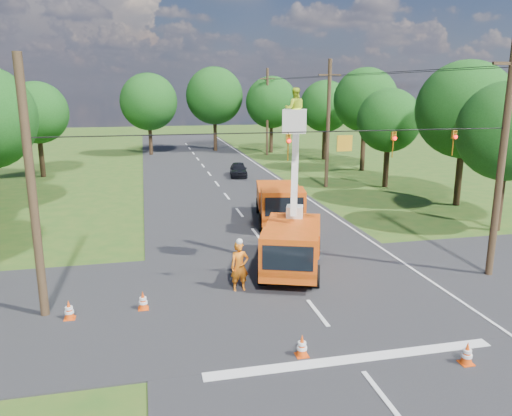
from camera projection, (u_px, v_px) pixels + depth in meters
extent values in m
plane|color=#295218|center=(227.00, 197.00, 36.82)|extent=(140.00, 140.00, 0.00)
cube|color=black|center=(227.00, 197.00, 36.82)|extent=(12.00, 100.00, 0.06)
cube|color=black|center=(301.00, 292.00, 19.76)|extent=(56.00, 10.00, 0.07)
cube|color=silver|center=(353.00, 360.00, 14.83)|extent=(9.00, 0.45, 0.02)
cube|color=silver|center=(299.00, 193.00, 38.01)|extent=(0.12, 90.00, 0.02)
cube|color=#EB4A10|center=(292.00, 253.00, 22.06)|extent=(4.20, 6.55, 0.46)
cube|color=#EB4A10|center=(289.00, 252.00, 19.75)|extent=(2.71, 2.40, 1.54)
cube|color=black|center=(288.00, 258.00, 18.90)|extent=(1.85, 0.72, 0.97)
cube|color=#EB4A10|center=(293.00, 234.00, 22.70)|extent=(3.55, 4.38, 1.02)
cylinder|color=black|center=(263.00, 274.00, 20.38)|extent=(0.63, 1.00, 0.94)
cylinder|color=black|center=(316.00, 276.00, 20.12)|extent=(0.63, 1.00, 0.94)
cylinder|color=black|center=(272.00, 245.00, 24.13)|extent=(0.63, 1.00, 0.94)
cylinder|color=black|center=(316.00, 246.00, 23.87)|extent=(0.63, 1.00, 0.94)
cube|color=silver|center=(295.00, 212.00, 23.60)|extent=(0.98, 0.98, 0.56)
cube|color=silver|center=(295.00, 166.00, 22.53)|extent=(0.73, 1.39, 4.45)
cube|color=silver|center=(295.00, 121.00, 20.99)|extent=(1.25, 1.25, 0.97)
imported|color=#C6E526|center=(295.00, 109.00, 20.87)|extent=(0.98, 0.84, 1.73)
cube|color=#EB4A10|center=(279.00, 209.00, 29.97)|extent=(3.54, 6.82, 0.49)
cube|color=#EB4A10|center=(283.00, 204.00, 27.51)|extent=(2.68, 2.25, 1.62)
cube|color=black|center=(284.00, 207.00, 26.60)|extent=(2.03, 0.44, 1.03)
cube|color=#EB4A10|center=(278.00, 195.00, 30.65)|extent=(3.24, 4.41, 1.08)
cylinder|color=black|center=(262.00, 222.00, 28.00)|extent=(0.52, 1.04, 1.00)
cylinder|color=black|center=(302.00, 222.00, 28.08)|extent=(0.52, 1.04, 1.00)
cylinder|color=black|center=(259.00, 205.00, 31.99)|extent=(0.52, 1.04, 1.00)
cylinder|color=black|center=(294.00, 205.00, 32.07)|extent=(0.52, 1.04, 1.00)
imported|color=orange|center=(240.00, 267.00, 19.65)|extent=(0.77, 0.53, 2.03)
imported|color=black|center=(238.00, 169.00, 45.09)|extent=(1.98, 3.87, 1.26)
cone|color=#DF440B|center=(302.00, 345.00, 14.94)|extent=(0.36, 0.36, 0.70)
cube|color=#DF440B|center=(302.00, 355.00, 15.02)|extent=(0.38, 0.38, 0.04)
cylinder|color=white|center=(302.00, 343.00, 14.93)|extent=(0.26, 0.26, 0.09)
cylinder|color=white|center=(302.00, 348.00, 14.96)|extent=(0.31, 0.31, 0.09)
cone|color=#DF440B|center=(467.00, 353.00, 14.51)|extent=(0.36, 0.36, 0.70)
cube|color=#DF440B|center=(466.00, 363.00, 14.59)|extent=(0.38, 0.38, 0.04)
cylinder|color=white|center=(467.00, 351.00, 14.50)|extent=(0.26, 0.26, 0.09)
cylinder|color=white|center=(467.00, 356.00, 14.54)|extent=(0.31, 0.31, 0.09)
cone|color=#DF440B|center=(275.00, 219.00, 29.11)|extent=(0.36, 0.36, 0.70)
cube|color=#DF440B|center=(275.00, 225.00, 29.19)|extent=(0.38, 0.38, 0.04)
cylinder|color=white|center=(275.00, 218.00, 29.09)|extent=(0.26, 0.26, 0.09)
cylinder|color=white|center=(275.00, 221.00, 29.13)|extent=(0.31, 0.31, 0.09)
cone|color=#DF440B|center=(143.00, 300.00, 18.10)|extent=(0.36, 0.36, 0.70)
cube|color=#DF440B|center=(143.00, 309.00, 18.18)|extent=(0.38, 0.38, 0.04)
cylinder|color=white|center=(143.00, 299.00, 18.08)|extent=(0.26, 0.26, 0.09)
cylinder|color=white|center=(143.00, 302.00, 18.12)|extent=(0.31, 0.31, 0.09)
cone|color=#DF440B|center=(69.00, 310.00, 17.33)|extent=(0.36, 0.36, 0.70)
cube|color=#DF440B|center=(70.00, 319.00, 17.41)|extent=(0.38, 0.38, 0.04)
cylinder|color=white|center=(69.00, 308.00, 17.31)|extent=(0.26, 0.26, 0.09)
cylinder|color=white|center=(69.00, 312.00, 17.35)|extent=(0.31, 0.31, 0.09)
cone|color=#DF440B|center=(278.00, 197.00, 34.83)|extent=(0.36, 0.36, 0.70)
cube|color=#DF440B|center=(278.00, 202.00, 34.91)|extent=(0.38, 0.38, 0.04)
cylinder|color=white|center=(278.00, 197.00, 34.82)|extent=(0.26, 0.26, 0.09)
cylinder|color=white|center=(278.00, 199.00, 34.86)|extent=(0.31, 0.31, 0.09)
cylinder|color=#4C3823|center=(502.00, 160.00, 20.38)|extent=(0.30, 0.30, 10.00)
cylinder|color=#4C3823|center=(328.00, 125.00, 39.34)|extent=(0.30, 0.30, 10.00)
cube|color=#4C3823|center=(330.00, 75.00, 38.44)|extent=(1.80, 0.12, 0.12)
cylinder|color=#4C3823|center=(267.00, 112.00, 58.30)|extent=(0.30, 0.30, 10.00)
cube|color=#4C3823|center=(268.00, 79.00, 57.40)|extent=(1.80, 0.12, 0.12)
cylinder|color=#4C3823|center=(32.00, 192.00, 16.68)|extent=(0.30, 0.30, 9.00)
cylinder|color=black|center=(291.00, 132.00, 18.16)|extent=(18.00, 0.04, 0.04)
cube|color=#C48617|center=(345.00, 143.00, 18.71)|extent=(0.60, 0.05, 0.60)
imported|color=#C48617|center=(288.00, 147.00, 18.27)|extent=(0.16, 0.20, 1.00)
sphere|color=#FF0C0C|center=(289.00, 141.00, 18.09)|extent=(0.14, 0.14, 0.14)
imported|color=#C48617|center=(393.00, 145.00, 19.16)|extent=(0.16, 0.20, 1.00)
sphere|color=#FF0C0C|center=(395.00, 138.00, 18.99)|extent=(0.14, 0.14, 0.14)
imported|color=#C48617|center=(453.00, 143.00, 19.71)|extent=(0.16, 0.20, 1.00)
sphere|color=#FF0C0C|center=(456.00, 137.00, 19.54)|extent=(0.14, 0.14, 0.14)
cylinder|color=#382616|center=(41.00, 154.00, 44.58)|extent=(0.44, 0.44, 4.05)
sphere|color=#154612|center=(37.00, 113.00, 43.71)|extent=(5.40, 5.40, 5.40)
cylinder|color=#382616|center=(500.00, 196.00, 27.84)|extent=(0.44, 0.44, 3.96)
sphere|color=#154612|center=(507.00, 131.00, 26.99)|extent=(5.40, 5.40, 5.40)
cylinder|color=#382616|center=(459.00, 172.00, 33.77)|extent=(0.44, 0.44, 4.58)
sphere|color=#154612|center=(465.00, 110.00, 32.79)|extent=(6.40, 6.40, 6.40)
cylinder|color=#382616|center=(386.00, 164.00, 40.12)|extent=(0.44, 0.44, 3.78)
sphere|color=#154612|center=(389.00, 120.00, 39.31)|extent=(5.00, 5.00, 5.00)
cylinder|color=#382616|center=(363.00, 146.00, 47.93)|extent=(0.44, 0.44, 4.75)
sphere|color=#154612|center=(365.00, 100.00, 46.91)|extent=(6.00, 6.00, 6.00)
cylinder|color=#382616|center=(324.00, 141.00, 55.38)|extent=(0.44, 0.44, 4.14)
sphere|color=#154612|center=(325.00, 106.00, 54.49)|extent=(5.60, 5.60, 5.60)
cylinder|color=#382616|center=(150.00, 136.00, 58.94)|extent=(0.44, 0.44, 4.40)
sphere|color=#154612|center=(149.00, 102.00, 57.99)|extent=(6.60, 6.60, 6.60)
cylinder|color=#382616|center=(215.00, 132.00, 62.48)|extent=(0.44, 0.44, 4.84)
sphere|color=#154612|center=(214.00, 96.00, 61.44)|extent=(7.00, 7.00, 7.00)
cylinder|color=#382616|center=(271.00, 135.00, 61.08)|extent=(0.44, 0.44, 4.31)
sphere|color=#154612|center=(271.00, 102.00, 60.15)|extent=(6.20, 6.20, 6.20)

